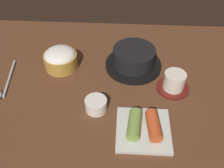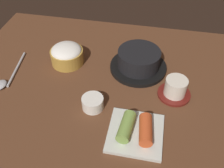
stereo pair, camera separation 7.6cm
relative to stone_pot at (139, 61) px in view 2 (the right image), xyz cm
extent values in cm
cube|color=#56331E|center=(-8.61, -10.25, -4.37)|extent=(100.00, 76.00, 2.00)
cylinder|color=black|center=(0.00, 0.00, -2.70)|extent=(19.00, 19.00, 1.34)
cylinder|color=black|center=(0.00, 0.00, 0.87)|extent=(14.04, 14.04, 5.80)
cylinder|color=#D15619|center=(0.00, 0.00, 3.46)|extent=(12.35, 12.35, 0.60)
cylinder|color=#B78C38|center=(-24.48, -1.41, -0.87)|extent=(11.17, 11.17, 5.00)
ellipsoid|color=white|center=(-24.48, -1.41, 1.63)|extent=(10.27, 10.27, 3.91)
cylinder|color=maroon|center=(12.24, -9.93, -2.97)|extent=(9.99, 9.99, 0.80)
cylinder|color=silver|center=(12.24, -9.93, 0.12)|extent=(6.54, 6.54, 5.39)
cylinder|color=#C6D18C|center=(12.24, -9.93, 2.52)|extent=(5.55, 5.55, 0.40)
cylinder|color=white|center=(-10.74, -19.80, -1.51)|extent=(6.28, 6.28, 3.71)
cylinder|color=#386B2D|center=(-10.74, -19.80, 0.04)|extent=(5.15, 5.15, 0.50)
cube|color=silver|center=(2.57, -26.76, -2.87)|extent=(14.36, 14.36, 1.00)
cylinder|color=#7A9E47|center=(0.06, -26.76, -0.65)|extent=(4.33, 8.93, 3.44)
cylinder|color=#C64C23|center=(5.08, -26.76, -0.65)|extent=(4.30, 8.92, 3.44)
cylinder|color=#B7B7BC|center=(-40.29, -8.57, -2.97)|extent=(3.12, 17.21, 0.80)
ellipsoid|color=#B7B7BC|center=(-41.45, -17.12, -2.65)|extent=(3.60, 4.68, 1.26)
camera|label=1|loc=(-3.50, -66.88, 52.65)|focal=40.44mm
camera|label=2|loc=(4.05, -65.92, 52.65)|focal=40.44mm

